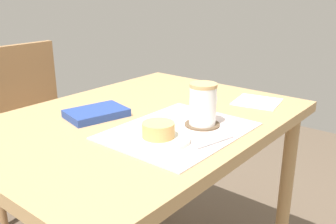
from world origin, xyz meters
name	(u,v)px	position (x,y,z in m)	size (l,w,h in m)	color
dining_table	(142,144)	(0.00, 0.00, 0.64)	(1.03, 0.75, 0.74)	tan
wooden_chair	(37,130)	(0.07, 0.74, 0.48)	(0.42, 0.42, 0.87)	#997047
placemat	(179,131)	(-0.03, -0.17, 0.74)	(0.40, 0.32, 0.00)	silver
pastry_plate	(159,139)	(-0.12, -0.18, 0.75)	(0.17, 0.17, 0.01)	silver
pastry	(158,130)	(-0.12, -0.18, 0.77)	(0.09, 0.09, 0.04)	#E0A860
coffee_coaster	(202,124)	(0.05, -0.20, 0.74)	(0.10, 0.10, 0.01)	brown
coffee_mug	(203,104)	(0.05, -0.20, 0.81)	(0.11, 0.08, 0.12)	white
teaspoon	(215,142)	(-0.04, -0.30, 0.75)	(0.01, 0.01, 0.13)	silver
paper_napkin	(257,102)	(0.37, -0.21, 0.74)	(0.15, 0.15, 0.00)	white
small_book	(96,113)	(-0.09, 0.11, 0.75)	(0.18, 0.12, 0.02)	navy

